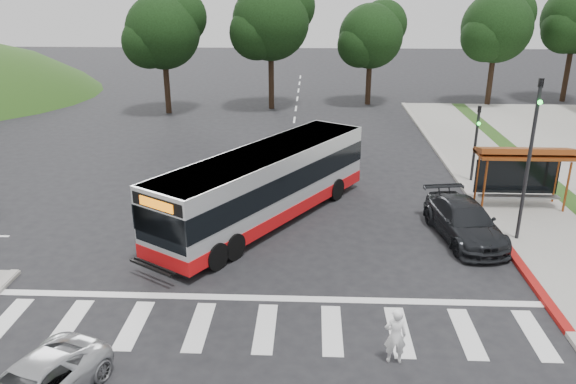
{
  "coord_description": "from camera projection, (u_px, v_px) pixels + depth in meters",
  "views": [
    {
      "loc": [
        1.3,
        -19.29,
        9.8
      ],
      "look_at": [
        0.37,
        2.4,
        1.6
      ],
      "focal_mm": 35.0,
      "sensor_mm": 36.0,
      "label": 1
    }
  ],
  "objects": [
    {
      "name": "curb_east",
      "position": [
        461.0,
        184.0,
        28.63
      ],
      "size": [
        0.3,
        40.0,
        0.15
      ],
      "primitive_type": "cube",
      "color": "#9E9991",
      "rests_on": "ground"
    },
    {
      "name": "traffic_signal_ne_short",
      "position": [
        476.0,
        136.0,
        28.22
      ],
      "size": [
        0.18,
        0.37,
        4.0
      ],
      "color": "black",
      "rests_on": "ground"
    },
    {
      "name": "pedestrian",
      "position": [
        395.0,
        336.0,
        15.12
      ],
      "size": [
        0.6,
        0.4,
        1.65
      ],
      "primitive_type": "imported",
      "rotation": [
        0.0,
        0.0,
        3.14
      ],
      "color": "white",
      "rests_on": "ground"
    },
    {
      "name": "tree_north_c",
      "position": [
        164.0,
        30.0,
        42.21
      ],
      "size": [
        6.16,
        5.74,
        9.3
      ],
      "color": "black",
      "rests_on": "ground"
    },
    {
      "name": "curb_east_red",
      "position": [
        533.0,
        282.0,
        19.28
      ],
      "size": [
        0.32,
        6.0,
        0.15
      ],
      "primitive_type": "cube",
      "color": "maroon",
      "rests_on": "ground"
    },
    {
      "name": "sidewalk_east",
      "position": [
        501.0,
        185.0,
        28.56
      ],
      "size": [
        4.0,
        40.0,
        0.12
      ],
      "primitive_type": "cube",
      "color": "gray",
      "rests_on": "ground"
    },
    {
      "name": "crosswalk_ladder",
      "position": [
        265.0,
        328.0,
        16.87
      ],
      "size": [
        18.0,
        2.6,
        0.01
      ],
      "primitive_type": "cube",
      "color": "silver",
      "rests_on": "ground"
    },
    {
      "name": "tree_ne_a",
      "position": [
        498.0,
        26.0,
        44.87
      ],
      "size": [
        6.16,
        5.74,
        9.3
      ],
      "color": "black",
      "rests_on": "parking_lot"
    },
    {
      "name": "dark_sedan",
      "position": [
        464.0,
        221.0,
        22.53
      ],
      "size": [
        2.87,
        5.38,
        1.49
      ],
      "primitive_type": "imported",
      "rotation": [
        0.0,
        0.0,
        0.16
      ],
      "color": "black",
      "rests_on": "ground"
    },
    {
      "name": "transit_bus",
      "position": [
        266.0,
        187.0,
        23.94
      ],
      "size": [
        8.72,
        11.57,
        3.12
      ],
      "primitive_type": null,
      "rotation": [
        0.0,
        0.0,
        -0.57
      ],
      "color": "silver",
      "rests_on": "ground"
    },
    {
      "name": "ground",
      "position": [
        276.0,
        253.0,
        21.54
      ],
      "size": [
        140.0,
        140.0,
        0.0
      ],
      "primitive_type": "plane",
      "color": "black",
      "rests_on": "ground"
    },
    {
      "name": "tree_north_a",
      "position": [
        272.0,
        20.0,
        43.54
      ],
      "size": [
        6.6,
        6.15,
        10.17
      ],
      "color": "black",
      "rests_on": "ground"
    },
    {
      "name": "traffic_signal_ne_tall",
      "position": [
        531.0,
        148.0,
        21.18
      ],
      "size": [
        0.18,
        0.37,
        6.5
      ],
      "color": "black",
      "rests_on": "ground"
    },
    {
      "name": "bus_shelter",
      "position": [
        524.0,
        159.0,
        25.05
      ],
      "size": [
        4.2,
        1.6,
        2.86
      ],
      "color": "brown",
      "rests_on": "sidewalk_east"
    },
    {
      "name": "tree_north_b",
      "position": [
        372.0,
        35.0,
        45.52
      ],
      "size": [
        5.72,
        5.33,
        8.43
      ],
      "color": "black",
      "rests_on": "ground"
    }
  ]
}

